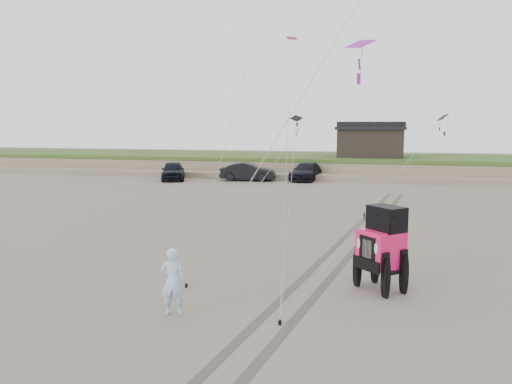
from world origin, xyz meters
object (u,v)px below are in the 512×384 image
truck_c (306,172)px  jeep (381,257)px  cabin (371,141)px  truck_b (248,172)px  man (173,281)px  truck_a (173,171)px

truck_c → jeep: (6.36, -28.44, 0.23)m
cabin → jeep: size_ratio=1.22×
cabin → truck_b: bearing=-140.7°
jeep → man: 5.94m
cabin → man: 38.45m
cabin → truck_b: 13.19m
jeep → cabin: bearing=137.6°
jeep → truck_b: bearing=158.4°
cabin → truck_a: cabin is taller
truck_c → jeep: jeep is taller
cabin → truck_a: 19.04m
truck_a → truck_c: (11.30, 2.61, -0.06)m
truck_a → man: bearing=-88.3°
truck_b → man: man is taller
truck_b → man: size_ratio=2.72×
truck_c → jeep: size_ratio=0.99×
cabin → jeep: cabin is taller
truck_b → cabin: bearing=-56.3°
truck_b → jeep: 29.03m
truck_b → jeep: jeep is taller
truck_c → jeep: bearing=-71.9°
truck_b → truck_c: truck_b is taller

